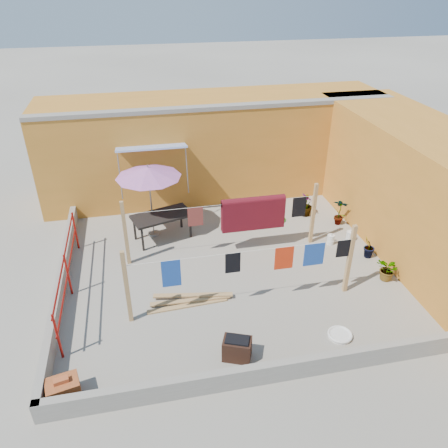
% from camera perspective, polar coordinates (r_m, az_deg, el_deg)
% --- Properties ---
extents(ground, '(80.00, 80.00, 0.00)m').
position_cam_1_polar(ground, '(11.22, 0.70, -5.90)').
color(ground, '#9E998E').
rests_on(ground, ground).
extents(wall_back, '(11.00, 3.27, 3.21)m').
position_cam_1_polar(wall_back, '(14.64, -1.32, 10.23)').
color(wall_back, '#C1782A').
rests_on(wall_back, ground).
extents(wall_right, '(2.40, 9.00, 3.20)m').
position_cam_1_polar(wall_right, '(12.44, 24.89, 3.51)').
color(wall_right, '#C1782A').
rests_on(wall_right, ground).
extents(parapet_front, '(8.30, 0.16, 0.44)m').
position_cam_1_polar(parapet_front, '(8.52, 6.16, -18.69)').
color(parapet_front, gray).
rests_on(parapet_front, ground).
extents(parapet_left, '(0.16, 7.30, 0.44)m').
position_cam_1_polar(parapet_left, '(11.11, -20.48, -7.14)').
color(parapet_left, gray).
rests_on(parapet_left, ground).
extents(red_railing, '(0.05, 4.20, 1.10)m').
position_cam_1_polar(red_railing, '(10.63, -19.85, -5.53)').
color(red_railing, '#9F150F').
rests_on(red_railing, ground).
extents(clothesline_rig, '(5.09, 2.35, 1.80)m').
position_cam_1_polar(clothesline_rig, '(11.20, 3.50, 0.44)').
color(clothesline_rig, tan).
rests_on(clothesline_rig, ground).
extents(patio_umbrella, '(2.26, 2.26, 2.15)m').
position_cam_1_polar(patio_umbrella, '(11.93, -9.87, 6.64)').
color(patio_umbrella, gray).
rests_on(patio_umbrella, ground).
extents(outdoor_table, '(1.79, 1.25, 0.76)m').
position_cam_1_polar(outdoor_table, '(12.23, -8.13, 0.89)').
color(outdoor_table, black).
rests_on(outdoor_table, ground).
extents(brick_stack, '(0.64, 0.52, 0.49)m').
position_cam_1_polar(brick_stack, '(8.71, -20.22, -19.65)').
color(brick_stack, '#AC5727').
rests_on(brick_stack, ground).
extents(lumber_pile, '(2.00, 0.58, 0.12)m').
position_cam_1_polar(lumber_pile, '(10.19, -4.42, -9.90)').
color(lumber_pile, tan).
rests_on(lumber_pile, ground).
extents(brazier, '(0.64, 0.54, 0.49)m').
position_cam_1_polar(brazier, '(8.84, 1.72, -15.94)').
color(brazier, '#321A13').
rests_on(brazier, ground).
extents(white_basin, '(0.52, 0.52, 0.09)m').
position_cam_1_polar(white_basin, '(9.67, 14.90, -13.83)').
color(white_basin, silver).
rests_on(white_basin, ground).
extents(water_jug_a, '(0.20, 0.20, 0.32)m').
position_cam_1_polar(water_jug_a, '(12.49, 13.76, -1.96)').
color(water_jug_a, silver).
rests_on(water_jug_a, ground).
extents(water_jug_b, '(0.21, 0.21, 0.33)m').
position_cam_1_polar(water_jug_b, '(12.77, 16.10, -1.51)').
color(water_jug_b, silver).
rests_on(water_jug_b, ground).
extents(green_hose, '(0.56, 0.56, 0.08)m').
position_cam_1_polar(green_hose, '(13.43, 6.92, 0.68)').
color(green_hose, '#1A6F18').
rests_on(green_hose, ground).
extents(plant_back_a, '(0.98, 0.94, 0.84)m').
position_cam_1_polar(plant_back_a, '(12.87, 1.54, 1.43)').
color(plant_back_a, '#225D1A').
rests_on(plant_back_a, ground).
extents(plant_back_b, '(0.41, 0.41, 0.73)m').
position_cam_1_polar(plant_back_b, '(13.70, 10.67, 2.51)').
color(plant_back_b, '#225D1A').
rests_on(plant_back_b, ground).
extents(plant_right_a, '(0.54, 0.52, 0.86)m').
position_cam_1_polar(plant_right_a, '(13.38, 14.90, 1.59)').
color(plant_right_a, '#225D1A').
rests_on(plant_right_a, ground).
extents(plant_right_b, '(0.45, 0.44, 0.64)m').
position_cam_1_polar(plant_right_b, '(12.09, 18.38, -2.89)').
color(plant_right_b, '#225D1A').
rests_on(plant_right_b, ground).
extents(plant_right_c, '(0.57, 0.63, 0.60)m').
position_cam_1_polar(plant_right_c, '(11.41, 20.68, -5.62)').
color(plant_right_c, '#225D1A').
rests_on(plant_right_c, ground).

